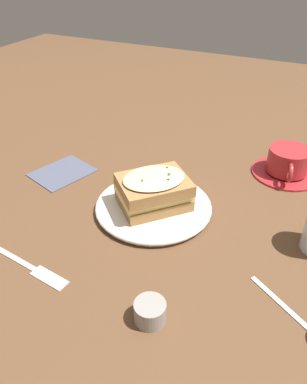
% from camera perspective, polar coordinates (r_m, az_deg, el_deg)
% --- Properties ---
extents(ground_plane, '(2.40, 2.40, 0.00)m').
position_cam_1_polar(ground_plane, '(0.72, -2.08, -3.58)').
color(ground_plane, brown).
extents(dinner_plate, '(0.23, 0.23, 0.01)m').
position_cam_1_polar(dinner_plate, '(0.73, 0.00, -2.21)').
color(dinner_plate, silver).
rests_on(dinner_plate, ground_plane).
extents(sandwich, '(0.16, 0.16, 0.07)m').
position_cam_1_polar(sandwich, '(0.70, 0.02, 0.20)').
color(sandwich, '#A37542').
rests_on(sandwich, dinner_plate).
extents(teacup_with_saucer, '(0.15, 0.15, 0.06)m').
position_cam_1_polar(teacup_with_saucer, '(0.88, 19.75, 4.09)').
color(teacup_with_saucer, '#AD282D').
rests_on(teacup_with_saucer, ground_plane).
extents(fork, '(0.04, 0.17, 0.00)m').
position_cam_1_polar(fork, '(0.64, -17.63, -11.17)').
color(fork, silver).
rests_on(fork, ground_plane).
extents(napkin, '(0.15, 0.14, 0.00)m').
position_cam_1_polar(napkin, '(0.87, -13.72, 2.96)').
color(napkin, '#4C5166').
rests_on(napkin, ground_plane).
extents(condiment_pot, '(0.05, 0.05, 0.03)m').
position_cam_1_polar(condiment_pot, '(0.54, -0.54, -17.80)').
color(condiment_pot, gray).
rests_on(condiment_pot, ground_plane).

